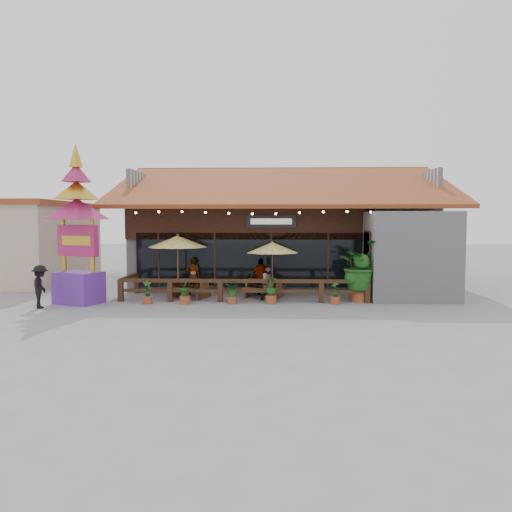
{
  "coord_description": "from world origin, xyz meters",
  "views": [
    {
      "loc": [
        -0.33,
        -20.07,
        3.21
      ],
      "look_at": [
        -1.15,
        1.5,
        1.7
      ],
      "focal_mm": 35.0,
      "sensor_mm": 36.0,
      "label": 1
    }
  ],
  "objects_px": {
    "umbrella_left": "(178,242)",
    "thai_sign_tower": "(77,213)",
    "pedestrian": "(40,287)",
    "picnic_table_left": "(190,286)",
    "umbrella_right": "(272,248)",
    "tropical_plant": "(360,266)",
    "picnic_table_right": "(264,286)"
  },
  "relations": [
    {
      "from": "picnic_table_right",
      "to": "tropical_plant",
      "type": "distance_m",
      "value": 4.07
    },
    {
      "from": "picnic_table_right",
      "to": "tropical_plant",
      "type": "bearing_deg",
      "value": -14.73
    },
    {
      "from": "picnic_table_left",
      "to": "picnic_table_right",
      "type": "distance_m",
      "value": 3.11
    },
    {
      "from": "umbrella_left",
      "to": "tropical_plant",
      "type": "bearing_deg",
      "value": -8.16
    },
    {
      "from": "picnic_table_right",
      "to": "tropical_plant",
      "type": "height_order",
      "value": "tropical_plant"
    },
    {
      "from": "umbrella_right",
      "to": "thai_sign_tower",
      "type": "xyz_separation_m",
      "value": [
        -7.55,
        -1.79,
        1.42
      ]
    },
    {
      "from": "umbrella_right",
      "to": "tropical_plant",
      "type": "relative_size",
      "value": 1.15
    },
    {
      "from": "thai_sign_tower",
      "to": "pedestrian",
      "type": "relative_size",
      "value": 4.15
    },
    {
      "from": "pedestrian",
      "to": "umbrella_left",
      "type": "bearing_deg",
      "value": -69.81
    },
    {
      "from": "umbrella_left",
      "to": "umbrella_right",
      "type": "bearing_deg",
      "value": -1.27
    },
    {
      "from": "picnic_table_left",
      "to": "tropical_plant",
      "type": "xyz_separation_m",
      "value": [
        6.94,
        -0.79,
        0.91
      ]
    },
    {
      "from": "picnic_table_right",
      "to": "thai_sign_tower",
      "type": "bearing_deg",
      "value": -165.86
    },
    {
      "from": "umbrella_right",
      "to": "tropical_plant",
      "type": "xyz_separation_m",
      "value": [
        3.48,
        -0.98,
        -0.68
      ]
    },
    {
      "from": "umbrella_left",
      "to": "tropical_plant",
      "type": "distance_m",
      "value": 7.62
    },
    {
      "from": "thai_sign_tower",
      "to": "tropical_plant",
      "type": "height_order",
      "value": "thai_sign_tower"
    },
    {
      "from": "picnic_table_right",
      "to": "pedestrian",
      "type": "xyz_separation_m",
      "value": [
        -8.18,
        -2.96,
        0.31
      ]
    },
    {
      "from": "umbrella_right",
      "to": "thai_sign_tower",
      "type": "bearing_deg",
      "value": -166.68
    },
    {
      "from": "picnic_table_right",
      "to": "pedestrian",
      "type": "distance_m",
      "value": 8.7
    },
    {
      "from": "picnic_table_left",
      "to": "tropical_plant",
      "type": "relative_size",
      "value": 0.77
    },
    {
      "from": "picnic_table_right",
      "to": "pedestrian",
      "type": "bearing_deg",
      "value": -160.08
    },
    {
      "from": "tropical_plant",
      "to": "picnic_table_left",
      "type": "bearing_deg",
      "value": 173.48
    },
    {
      "from": "pedestrian",
      "to": "tropical_plant",
      "type": "bearing_deg",
      "value": -94.37
    },
    {
      "from": "picnic_table_left",
      "to": "tropical_plant",
      "type": "bearing_deg",
      "value": -6.52
    },
    {
      "from": "tropical_plant",
      "to": "pedestrian",
      "type": "height_order",
      "value": "tropical_plant"
    },
    {
      "from": "picnic_table_left",
      "to": "pedestrian",
      "type": "relative_size",
      "value": 1.19
    },
    {
      "from": "umbrella_left",
      "to": "tropical_plant",
      "type": "height_order",
      "value": "umbrella_left"
    },
    {
      "from": "umbrella_right",
      "to": "picnic_table_right",
      "type": "xyz_separation_m",
      "value": [
        -0.36,
        0.02,
        -1.6
      ]
    },
    {
      "from": "picnic_table_right",
      "to": "pedestrian",
      "type": "relative_size",
      "value": 1.15
    },
    {
      "from": "umbrella_left",
      "to": "pedestrian",
      "type": "distance_m",
      "value": 5.65
    },
    {
      "from": "umbrella_left",
      "to": "thai_sign_tower",
      "type": "distance_m",
      "value": 4.18
    },
    {
      "from": "umbrella_right",
      "to": "tropical_plant",
      "type": "height_order",
      "value": "tropical_plant"
    },
    {
      "from": "umbrella_left",
      "to": "pedestrian",
      "type": "xyz_separation_m",
      "value": [
        -4.52,
        -3.03,
        -1.53
      ]
    }
  ]
}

